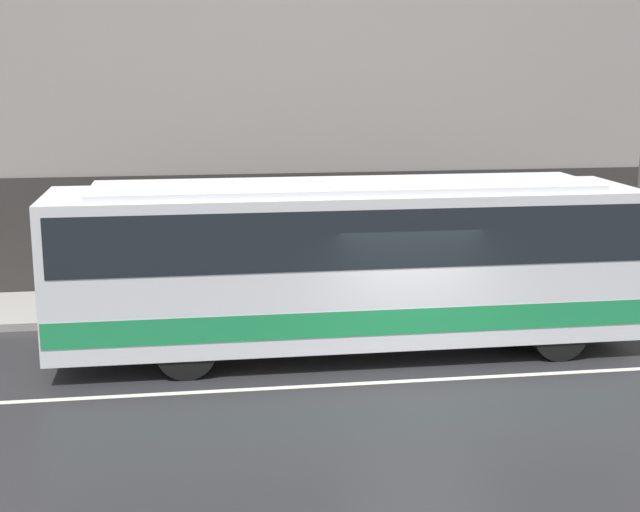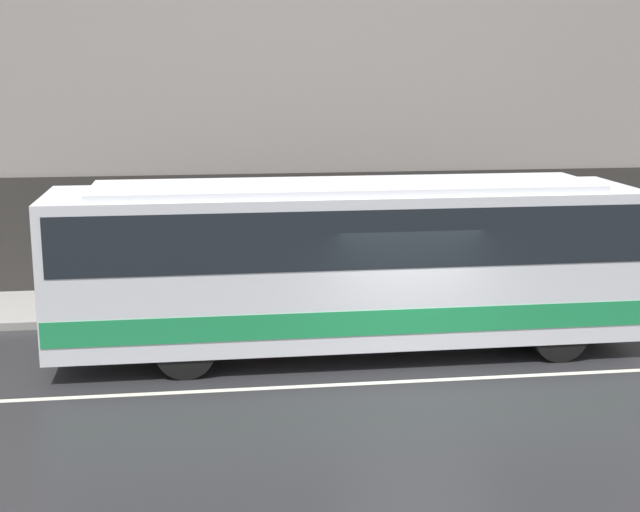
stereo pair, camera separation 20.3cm
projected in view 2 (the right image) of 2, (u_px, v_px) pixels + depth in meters
name	position (u px, v px, depth m)	size (l,w,h in m)	color
ground_plane	(416.00, 381.00, 15.20)	(60.00, 60.00, 0.00)	#262628
sidewalk	(360.00, 297.00, 20.38)	(60.00, 2.73, 0.16)	gray
building_facade	(351.00, 11.00, 20.49)	(60.00, 0.35, 13.44)	gray
lane_stripe	(416.00, 381.00, 15.20)	(54.00, 0.14, 0.01)	beige
transit_bus	(346.00, 258.00, 16.46)	(10.75, 2.55, 3.19)	silver
pedestrian_waiting	(263.00, 256.00, 20.42)	(0.36, 0.36, 1.78)	maroon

